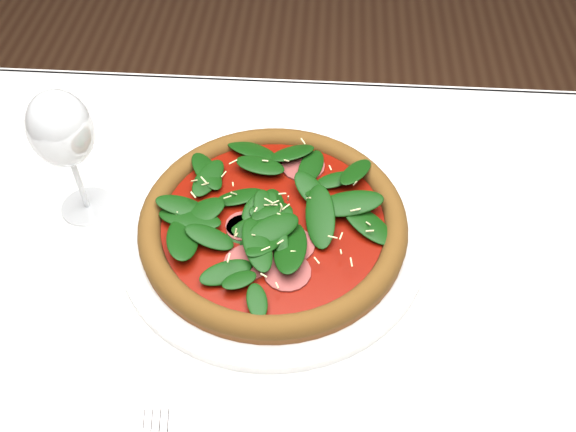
{
  "coord_description": "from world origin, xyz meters",
  "views": [
    {
      "loc": [
        0.01,
        -0.4,
        1.35
      ],
      "look_at": [
        -0.02,
        0.11,
        0.77
      ],
      "focal_mm": 40.0,
      "sensor_mm": 36.0,
      "label": 1
    }
  ],
  "objects": [
    {
      "name": "dining_table",
      "position": [
        0.0,
        0.0,
        0.65
      ],
      "size": [
        1.21,
        0.81,
        0.75
      ],
      "color": "white",
      "rests_on": "ground"
    },
    {
      "name": "plate",
      "position": [
        -0.04,
        0.1,
        0.76
      ],
      "size": [
        0.37,
        0.37,
        0.02
      ],
      "color": "white",
      "rests_on": "dining_table"
    },
    {
      "name": "pizza",
      "position": [
        -0.04,
        0.1,
        0.78
      ],
      "size": [
        0.32,
        0.32,
        0.04
      ],
      "rotation": [
        0.0,
        0.0,
        -0.01
      ],
      "color": "brown",
      "rests_on": "plate"
    },
    {
      "name": "wine_glass",
      "position": [
        -0.27,
        0.12,
        0.88
      ],
      "size": [
        0.07,
        0.07,
        0.18
      ],
      "color": "silver",
      "rests_on": "dining_table"
    }
  ]
}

